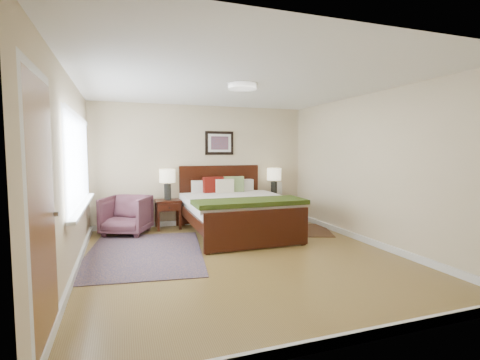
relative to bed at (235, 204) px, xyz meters
The scene contains 18 objects.
floor 1.53m from the bed, 104.17° to the right, with size 5.00×5.00×0.00m, color brown.
back_wall 1.36m from the bed, 107.37° to the left, with size 4.50×0.04×2.50m, color beige.
front_wall 3.96m from the bed, 95.14° to the right, with size 4.50×0.04×2.50m, color beige.
left_wall 3.02m from the bed, 151.98° to the right, with size 0.04×5.00×2.50m, color beige.
right_wall 2.45m from the bed, 36.04° to the right, with size 0.04×5.00×2.50m, color beige.
ceiling 2.41m from the bed, 104.17° to the right, with size 4.50×5.00×0.02m, color white.
window 2.76m from the bed, 164.98° to the right, with size 0.11×2.72×1.32m.
door 4.09m from the bed, 129.47° to the right, with size 0.06×1.00×2.18m.
ceil_fixture 2.38m from the bed, 104.17° to the right, with size 0.44×0.44×0.08m.
bed is the anchor object (origin of this frame).
wall_art 1.59m from the bed, 89.96° to the left, with size 0.62×0.05×0.50m.
nightstand_left 1.43m from the bed, 142.65° to the left, with size 0.48×0.43×0.57m.
nightstand_right 1.49m from the bed, 36.20° to the left, with size 0.56×0.42×0.56m.
lamp_left 1.50m from the bed, 142.00° to the left, with size 0.31×0.31×0.61m.
lamp_right 1.54m from the bed, 36.64° to the left, with size 0.31×0.31×0.61m.
armchair 2.04m from the bed, 162.28° to the left, with size 0.77×0.79×0.72m, color brown.
rug_persian 1.94m from the bed, 155.94° to the right, with size 1.70×2.40×0.01m, color #0C1440.
rug_navy 1.57m from the bed, ahead, with size 0.75×1.13×0.01m, color black.
Camera 1 is at (-1.66, -4.72, 1.55)m, focal length 26.00 mm.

